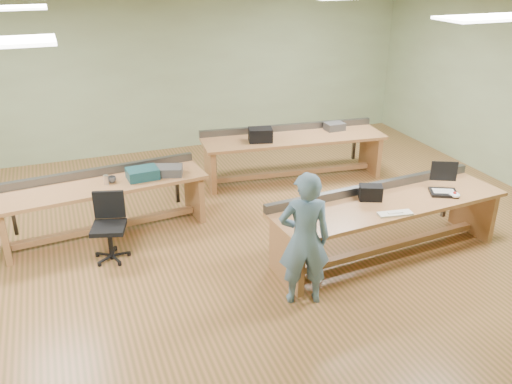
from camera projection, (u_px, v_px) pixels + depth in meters
floor at (230, 239)px, 7.43m from camera, size 10.00×10.00×0.00m
ceiling at (225, 10)px, 6.21m from camera, size 10.00×10.00×0.00m
wall_back at (162, 74)px, 10.23m from camera, size 10.00×0.04×3.00m
wall_front at (425, 319)px, 3.40m from camera, size 10.00×0.04×3.00m
fluor_panels at (225, 13)px, 6.22m from camera, size 6.20×3.50×0.03m
workbench_front at (387, 214)px, 6.87m from camera, size 3.19×1.08×0.86m
workbench_mid at (103, 196)px, 7.40m from camera, size 2.86×1.04×0.86m
workbench_back at (293, 147)px, 9.25m from camera, size 3.17×1.15×0.86m
person at (304, 239)px, 5.83m from camera, size 0.65×0.52×1.56m
laptop_base at (443, 193)px, 6.98m from camera, size 0.42×0.40×0.04m
laptop_screen at (444, 171)px, 7.00m from camera, size 0.31×0.17×0.26m
keyboard at (395, 214)px, 6.43m from camera, size 0.43×0.20×0.02m
trackball_mouse at (454, 195)px, 6.89m from camera, size 0.15×0.17×0.07m
camera_bag at (371, 193)px, 6.79m from camera, size 0.33×0.28×0.19m
task_chair at (110, 235)px, 6.87m from camera, size 0.58×0.58×0.86m
parts_bin_teal at (142, 173)px, 7.44m from camera, size 0.43×0.34×0.15m
parts_bin_grey at (166, 171)px, 7.56m from camera, size 0.51×0.40×0.12m
mug at (112, 180)px, 7.31m from camera, size 0.14×0.14×0.09m
drinks_can at (106, 180)px, 7.26m from camera, size 0.09×0.09×0.13m
storage_box_back at (260, 135)px, 8.88m from camera, size 0.44×0.36×0.22m
tray_back at (335, 126)px, 9.46m from camera, size 0.33×0.25×0.13m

